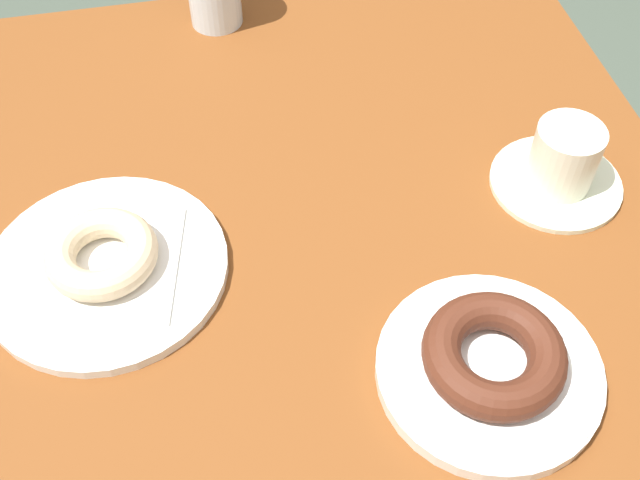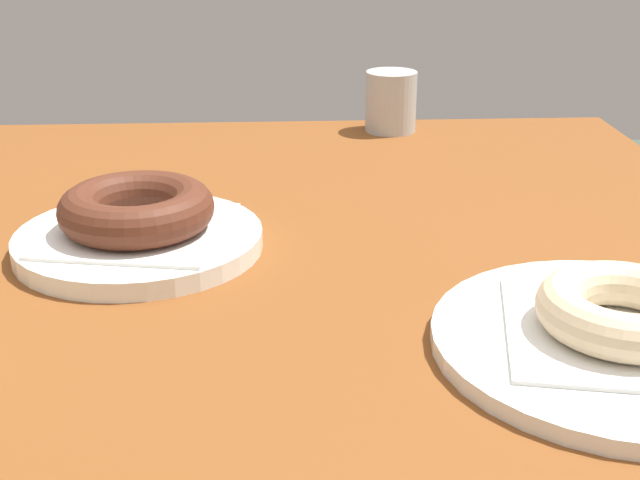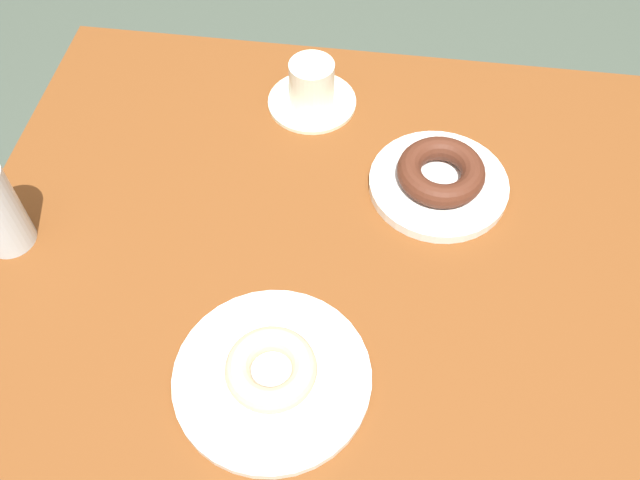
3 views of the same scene
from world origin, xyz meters
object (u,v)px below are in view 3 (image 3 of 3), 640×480
object	(u,v)px
plate_chocolate_ring	(438,185)
donut_chocolate_ring	(441,172)
donut_sugar_ring	(271,369)
coffee_cup	(312,87)
plate_sugar_ring	(272,377)

from	to	relation	value
plate_chocolate_ring	donut_chocolate_ring	world-z (taller)	donut_chocolate_ring
donut_sugar_ring	donut_chocolate_ring	size ratio (longest dim) A/B	0.87
donut_chocolate_ring	coffee_cup	xyz separation A→B (m)	(-0.21, 0.15, -0.00)
donut_chocolate_ring	coffee_cup	world-z (taller)	coffee_cup
plate_chocolate_ring	donut_chocolate_ring	bearing A→B (deg)	0.00
plate_sugar_ring	donut_chocolate_ring	bearing A→B (deg)	60.55
donut_sugar_ring	coffee_cup	world-z (taller)	coffee_cup
plate_sugar_ring	plate_chocolate_ring	distance (m)	0.38
donut_sugar_ring	plate_chocolate_ring	size ratio (longest dim) A/B	0.54
plate_sugar_ring	donut_sugar_ring	bearing A→B (deg)	0.00
plate_sugar_ring	donut_sugar_ring	xyz separation A→B (m)	(0.00, 0.00, 0.02)
plate_sugar_ring	donut_chocolate_ring	size ratio (longest dim) A/B	1.90
donut_chocolate_ring	plate_sugar_ring	bearing A→B (deg)	-119.45
plate_sugar_ring	coffee_cup	xyz separation A→B (m)	(-0.02, 0.48, 0.03)
donut_sugar_ring	donut_chocolate_ring	xyz separation A→B (m)	(0.19, 0.33, 0.01)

